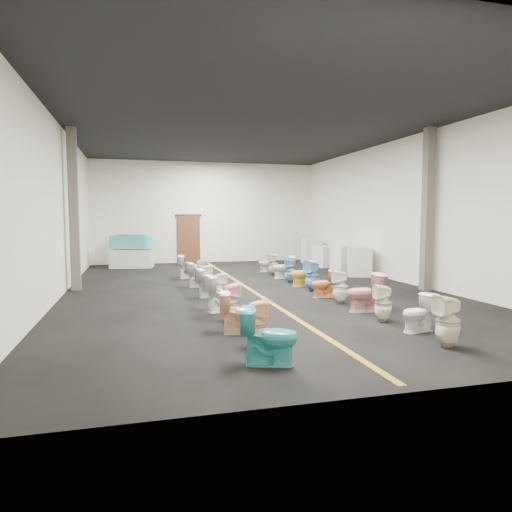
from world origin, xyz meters
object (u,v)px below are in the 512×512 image
object	(u,v)px
toilet_left_10	(190,267)
toilet_right_8	(290,271)
display_table	(132,259)
appliance_crate_a	(360,262)
bathtub	(131,241)
toilet_left_7	(205,278)
toilet_left_8	(198,274)
toilet_left_2	(241,313)
toilet_left_4	(222,293)
toilet_right_1	(419,313)
toilet_right_3	(365,293)
toilet_right_2	(383,303)
toilet_right_4	(341,287)
toilet_left_0	(269,336)
appliance_crate_c	(325,256)
toilet_right_5	(324,284)
toilet_right_0	(448,321)
toilet_left_1	(256,324)
appliance_crate_b	(343,259)
toilet_left_5	(219,288)
toilet_right_9	(284,267)
toilet_left_3	(230,303)
toilet_right_6	(312,276)
toilet_left_6	(210,283)
toilet_right_10	(273,264)
appliance_crate_d	(312,251)
toilet_right_11	(268,263)
toilet_left_9	(200,271)

from	to	relation	value
toilet_left_10	toilet_right_8	world-z (taller)	toilet_left_10
display_table	appliance_crate_a	bearing A→B (deg)	-32.02
bathtub	toilet_left_7	size ratio (longest dim) A/B	2.41
toilet_left_7	toilet_left_8	xyz separation A→B (m)	(-0.08, 0.84, -0.00)
bathtub	toilet_left_2	world-z (taller)	bathtub
toilet_right_8	toilet_left_4	bearing A→B (deg)	-23.44
toilet_right_1	toilet_right_3	xyz separation A→B (m)	(-0.07, 1.83, 0.08)
display_table	toilet_right_2	world-z (taller)	toilet_right_2
toilet_right_4	toilet_left_0	bearing A→B (deg)	-23.83
toilet_left_4	toilet_left_10	world-z (taller)	toilet_left_4
appliance_crate_c	toilet_left_4	bearing A→B (deg)	-126.86
toilet_right_5	toilet_right_0	bearing A→B (deg)	1.60
toilet_left_1	toilet_left_2	size ratio (longest dim) A/B	1.01
display_table	bathtub	world-z (taller)	bathtub
toilet_left_0	toilet_right_5	xyz separation A→B (m)	(2.87, 4.75, -0.05)
appliance_crate_a	toilet_left_10	xyz separation A→B (m)	(-5.77, 0.92, -0.11)
appliance_crate_b	toilet_right_4	size ratio (longest dim) A/B	1.22
toilet_right_0	toilet_right_4	size ratio (longest dim) A/B	1.04
display_table	toilet_left_8	size ratio (longest dim) A/B	2.24
display_table	toilet_left_5	world-z (taller)	toilet_left_5
toilet_right_9	toilet_left_8	bearing A→B (deg)	-59.22
toilet_left_7	toilet_left_3	bearing A→B (deg)	174.31
toilet_left_2	toilet_left_10	distance (m)	7.49
toilet_right_6	toilet_right_8	world-z (taller)	toilet_right_6
toilet_left_10	toilet_right_5	bearing A→B (deg)	-133.23
toilet_right_9	toilet_left_1	bearing A→B (deg)	-10.51
toilet_left_2	toilet_left_6	distance (m)	3.78
bathtub	toilet_right_3	size ratio (longest dim) A/B	2.12
appliance_crate_c	toilet_right_2	xyz separation A→B (m)	(-2.85, -9.41, -0.06)
toilet_right_5	toilet_right_9	world-z (taller)	toilet_right_9
toilet_right_2	toilet_right_10	xyz separation A→B (m)	(0.03, 7.46, 0.01)
bathtub	toilet_right_4	size ratio (longest dim) A/B	2.21
appliance_crate_a	toilet_left_3	size ratio (longest dim) A/B	1.31
toilet_right_8	toilet_right_0	bearing A→B (deg)	14.61
toilet_right_3	toilet_left_0	bearing A→B (deg)	-44.37
appliance_crate_d	toilet_right_0	world-z (taller)	appliance_crate_d
appliance_crate_c	toilet_left_8	size ratio (longest dim) A/B	1.18
toilet_right_2	toilet_right_11	xyz separation A→B (m)	(0.10, 8.41, -0.04)
toilet_right_4	toilet_right_10	size ratio (longest dim) A/B	1.06
toilet_left_3	toilet_left_9	world-z (taller)	toilet_left_3
toilet_left_2	toilet_right_0	world-z (taller)	toilet_right_0
bathtub	toilet_right_2	bearing A→B (deg)	-44.81
toilet_right_1	toilet_right_3	size ratio (longest dim) A/B	0.81
toilet_right_9	toilet_right_10	world-z (taller)	same
appliance_crate_d	toilet_right_8	distance (m)	6.08
toilet_left_5	toilet_right_6	bearing A→B (deg)	-67.39
appliance_crate_d	appliance_crate_c	bearing A→B (deg)	-90.00
appliance_crate_c	toilet_right_1	world-z (taller)	appliance_crate_c
appliance_crate_a	toilet_left_3	world-z (taller)	appliance_crate_a
bathtub	toilet_left_0	xyz separation A→B (m)	(1.93, -13.14, -0.67)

